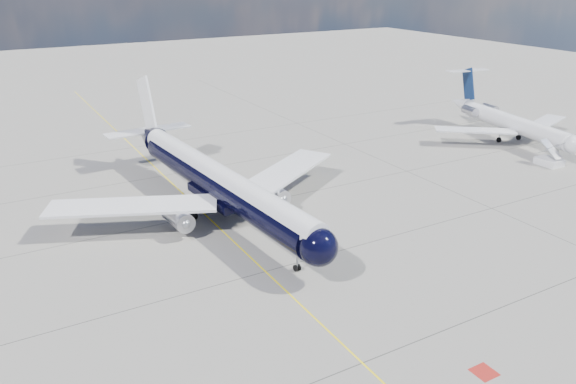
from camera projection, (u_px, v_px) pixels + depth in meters
name	position (u px, v px, depth m)	size (l,w,h in m)	color
ground	(190.00, 200.00, 68.31)	(320.00, 320.00, 0.00)	gray
taxiway_centerline	(205.00, 215.00, 64.27)	(0.16, 160.00, 0.01)	yellow
red_marking	(484.00, 372.00, 39.13)	(1.60, 1.60, 0.01)	maroon
main_airliner	(215.00, 180.00, 63.44)	(36.84, 44.96, 12.98)	black
regional_jet	(507.00, 120.00, 91.47)	(25.82, 29.97, 10.17)	silver
boarding_stair	(549.00, 160.00, 80.34)	(2.66, 3.33, 3.66)	silver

